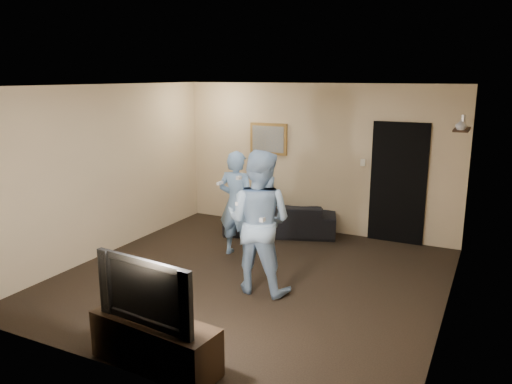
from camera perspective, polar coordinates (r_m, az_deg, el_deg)
The scene contains 19 objects.
ground at distance 6.97m, azimuth -0.53°, elevation -9.82°, with size 5.00×5.00×0.00m, color black.
ceiling at distance 6.42m, azimuth -0.57°, elevation 12.07°, with size 5.00×5.00×0.04m, color silver.
wall_back at distance 8.84m, azimuth 6.81°, elevation 3.81°, with size 5.00×0.04×2.60m, color tan.
wall_front at distance 4.57m, azimuth -14.94°, elevation -5.45°, with size 5.00×0.04×2.60m, color tan.
wall_left at distance 8.00m, azimuth -16.75°, elevation 2.36°, with size 0.04×5.00×2.60m, color tan.
wall_right at distance 5.91m, azimuth 21.62°, elevation -1.71°, with size 0.04×5.00×2.60m, color tan.
sofa at distance 8.77m, azimuth 2.76°, elevation -3.00°, with size 1.93×0.76×0.56m, color black.
throw_pillow at distance 8.96m, azimuth -0.65°, elevation -1.33°, with size 0.40×0.13×0.40m, color #184A39.
painting_frame at distance 9.11m, azimuth 1.44°, elevation 6.09°, with size 0.72×0.05×0.57m, color olive.
painting_canvas at distance 9.08m, azimuth 1.37°, elevation 6.07°, with size 0.62×0.01×0.47m, color slate.
doorway at distance 8.50m, azimuth 15.93°, elevation 0.96°, with size 0.90×0.06×2.00m, color black.
light_switch at distance 8.57m, azimuth 12.12°, elevation 3.32°, with size 0.08×0.02×0.12m, color silver.
wall_shelf at distance 7.58m, azimuth 22.48°, elevation 6.63°, with size 0.20×0.60×0.03m, color black.
shelf_vase at distance 7.31m, azimuth 22.38°, elevation 7.14°, with size 0.14×0.14×0.15m, color #ABACB0.
shelf_figurine at distance 7.66m, azimuth 22.60°, elevation 7.47°, with size 0.06×0.06×0.18m, color white.
tv_console at distance 5.04m, azimuth -11.46°, elevation -16.53°, with size 1.32×0.42×0.47m, color black.
television at distance 4.79m, azimuth -11.76°, elevation -10.72°, with size 1.12×0.15×0.64m, color black.
wii_player_left at distance 7.62m, azimuth -2.22°, elevation -1.34°, with size 0.61×0.50×1.63m.
wii_player_right at distance 6.32m, azimuth 0.31°, elevation -3.42°, with size 0.91×0.72×1.84m.
Camera 1 is at (2.90, -5.72, 2.72)m, focal length 35.00 mm.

